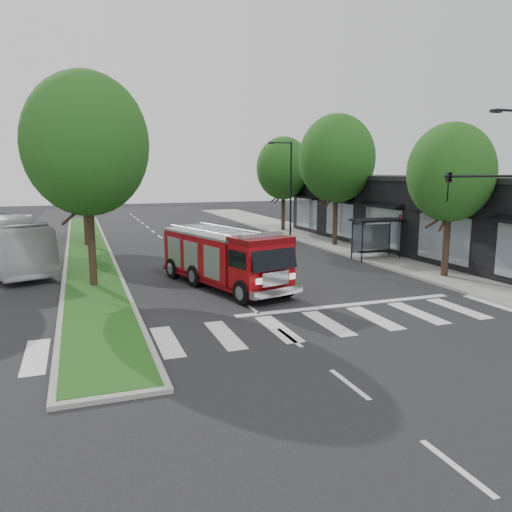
{
  "coord_description": "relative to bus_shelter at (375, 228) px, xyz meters",
  "views": [
    {
      "loc": [
        -6.54,
        -18.92,
        5.6
      ],
      "look_at": [
        0.95,
        2.02,
        1.8
      ],
      "focal_mm": 35.0,
      "sensor_mm": 36.0,
      "label": 1
    }
  ],
  "objects": [
    {
      "name": "ground",
      "position": [
        -11.2,
        -8.15,
        -2.04
      ],
      "size": [
        140.0,
        140.0,
        0.0
      ],
      "primitive_type": "plane",
      "color": "black",
      "rests_on": "ground"
    },
    {
      "name": "sidewalk_right",
      "position": [
        1.3,
        1.85,
        -1.96
      ],
      "size": [
        5.0,
        80.0,
        0.15
      ],
      "primitive_type": "cube",
      "color": "gray",
      "rests_on": "ground"
    },
    {
      "name": "median",
      "position": [
        -17.2,
        9.85,
        -1.96
      ],
      "size": [
        3.0,
        50.0,
        0.15
      ],
      "color": "gray",
      "rests_on": "ground"
    },
    {
      "name": "storefront_row",
      "position": [
        5.8,
        1.85,
        0.46
      ],
      "size": [
        8.0,
        30.0,
        5.0
      ],
      "primitive_type": "cube",
      "color": "black",
      "rests_on": "ground"
    },
    {
      "name": "bus_shelter",
      "position": [
        0.0,
        0.0,
        0.0
      ],
      "size": [
        3.2,
        1.6,
        2.61
      ],
      "color": "black",
      "rests_on": "ground"
    },
    {
      "name": "tree_right_near",
      "position": [
        0.3,
        -6.15,
        3.47
      ],
      "size": [
        4.4,
        4.4,
        8.05
      ],
      "color": "black",
      "rests_on": "ground"
    },
    {
      "name": "tree_right_mid",
      "position": [
        0.3,
        5.85,
        4.45
      ],
      "size": [
        5.6,
        5.6,
        9.72
      ],
      "color": "black",
      "rests_on": "ground"
    },
    {
      "name": "tree_right_far",
      "position": [
        0.3,
        15.85,
        3.8
      ],
      "size": [
        5.0,
        5.0,
        8.73
      ],
      "color": "black",
      "rests_on": "ground"
    },
    {
      "name": "tree_median_near",
      "position": [
        -17.2,
        -2.15,
        4.77
      ],
      "size": [
        5.8,
        5.8,
        10.16
      ],
      "color": "black",
      "rests_on": "ground"
    },
    {
      "name": "tree_median_far",
      "position": [
        -17.2,
        11.85,
        4.45
      ],
      "size": [
        5.6,
        5.6,
        9.72
      ],
      "color": "black",
      "rests_on": "ground"
    },
    {
      "name": "streetlight_right_near",
      "position": [
        -1.59,
        -11.65,
        2.63
      ],
      "size": [
        4.08,
        0.22,
        8.0
      ],
      "color": "black",
      "rests_on": "ground"
    },
    {
      "name": "streetlight_right_far",
      "position": [
        -0.85,
        11.85,
        2.44
      ],
      "size": [
        2.11,
        0.2,
        8.0
      ],
      "color": "black",
      "rests_on": "ground"
    },
    {
      "name": "fire_engine",
      "position": [
        -11.19,
        -4.17,
        -0.62
      ],
      "size": [
        4.78,
        8.89,
        2.96
      ],
      "rotation": [
        0.0,
        0.0,
        0.28
      ],
      "color": "#590408",
      "rests_on": "ground"
    },
    {
      "name": "city_bus",
      "position": [
        -21.86,
        4.26,
        -0.48
      ],
      "size": [
        6.29,
        11.41,
        3.12
      ],
      "primitive_type": "imported",
      "rotation": [
        0.0,
        0.0,
        0.35
      ],
      "color": "silver",
      "rests_on": "ground"
    }
  ]
}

